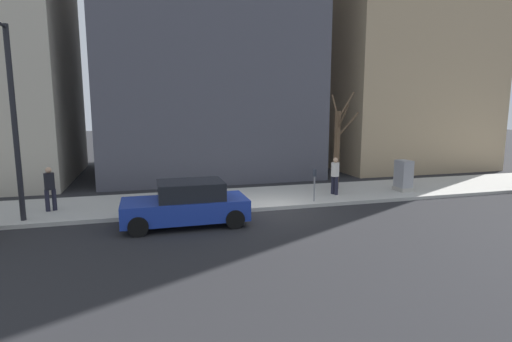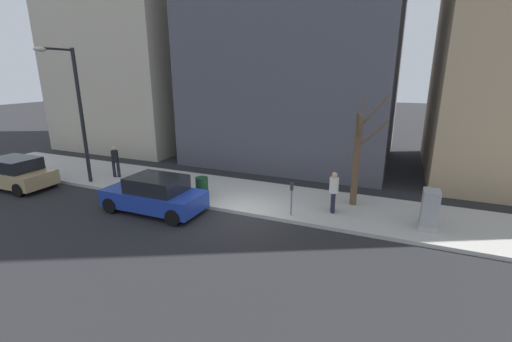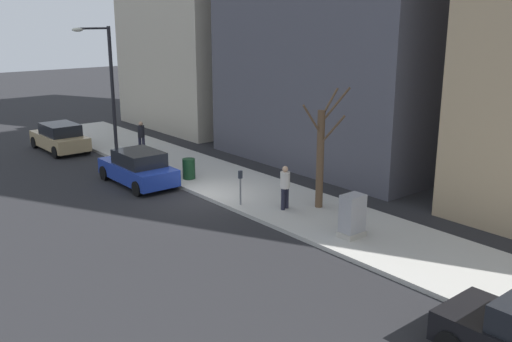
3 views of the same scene
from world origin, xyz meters
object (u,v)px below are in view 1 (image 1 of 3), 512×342
(bare_tree, at_px, (337,146))
(pedestrian_midblock, at_px, (50,186))
(parked_car_blue, at_px, (187,204))
(streetlamp, at_px, (10,107))
(pedestrian_near_meter, at_px, (335,174))
(parking_meter, at_px, (314,182))
(office_block_center, at_px, (202,59))
(utility_box, at_px, (403,176))
(trash_bin, at_px, (208,194))

(bare_tree, relative_size, pedestrian_midblock, 2.78)
(parked_car_blue, bearing_deg, streetlamp, 76.22)
(parked_car_blue, bearing_deg, bare_tree, -64.26)
(streetlamp, bearing_deg, pedestrian_near_meter, -84.58)
(streetlamp, bearing_deg, parking_meter, -89.11)
(pedestrian_midblock, distance_m, office_block_center, 13.57)
(parking_meter, distance_m, streetlamp, 11.24)
(pedestrian_near_meter, height_order, office_block_center, office_block_center)
(parked_car_blue, xyz_separation_m, pedestrian_near_meter, (2.48, -6.81, 0.35))
(parking_meter, height_order, pedestrian_near_meter, pedestrian_near_meter)
(parked_car_blue, xyz_separation_m, streetlamp, (1.32, 5.43, 3.28))
(streetlamp, bearing_deg, office_block_center, -34.91)
(streetlamp, relative_size, pedestrian_near_meter, 3.92)
(parked_car_blue, bearing_deg, pedestrian_midblock, 60.13)
(parking_meter, bearing_deg, streetlamp, 90.89)
(bare_tree, bearing_deg, streetlamp, 100.18)
(utility_box, relative_size, trash_bin, 1.59)
(streetlamp, height_order, office_block_center, office_block_center)
(parking_meter, distance_m, pedestrian_near_meter, 1.74)
(utility_box, xyz_separation_m, bare_tree, (1.30, 2.77, 1.35))
(utility_box, xyz_separation_m, trash_bin, (-0.40, 9.20, -0.25))
(parked_car_blue, height_order, pedestrian_near_meter, pedestrian_near_meter)
(parked_car_blue, height_order, parking_meter, parked_car_blue)
(parking_meter, height_order, office_block_center, office_block_center)
(utility_box, bearing_deg, parking_meter, 99.90)
(bare_tree, height_order, pedestrian_midblock, bare_tree)
(parking_meter, bearing_deg, parked_car_blue, 105.40)
(pedestrian_near_meter, xyz_separation_m, office_block_center, (10.09, 4.40, 5.97))
(bare_tree, bearing_deg, parking_meter, 135.68)
(trash_bin, height_order, pedestrian_near_meter, pedestrian_near_meter)
(pedestrian_near_meter, bearing_deg, bare_tree, -44.60)
(pedestrian_near_meter, bearing_deg, parked_car_blue, 95.58)
(office_block_center, bearing_deg, trash_bin, 172.67)
(utility_box, relative_size, pedestrian_near_meter, 0.86)
(parking_meter, xyz_separation_m, utility_box, (0.85, -4.87, -0.13))
(trash_bin, height_order, pedestrian_midblock, pedestrian_midblock)
(pedestrian_near_meter, relative_size, pedestrian_midblock, 1.00)
(utility_box, xyz_separation_m, office_block_center, (10.23, 7.84, 6.21))
(parked_car_blue, height_order, streetlamp, streetlamp)
(parking_meter, xyz_separation_m, pedestrian_midblock, (1.24, 10.16, 0.11))
(parking_meter, distance_m, trash_bin, 4.38)
(trash_bin, bearing_deg, utility_box, -87.51)
(parked_car_blue, height_order, pedestrian_midblock, pedestrian_midblock)
(pedestrian_midblock, bearing_deg, streetlamp, 41.19)
(parked_car_blue, distance_m, streetlamp, 6.48)
(trash_bin, relative_size, pedestrian_midblock, 0.54)
(parking_meter, height_order, bare_tree, bare_tree)
(utility_box, bearing_deg, trash_bin, 92.49)
(parking_meter, xyz_separation_m, office_block_center, (11.08, 2.97, 6.08))
(streetlamp, xyz_separation_m, pedestrian_near_meter, (1.16, -12.25, -2.93))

